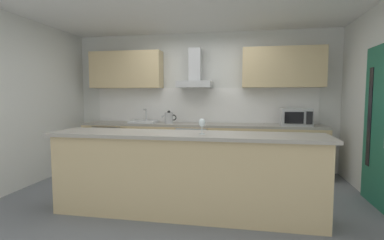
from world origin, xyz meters
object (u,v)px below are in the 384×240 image
microwave (296,117)px  refrigerator (113,147)px  oven (194,147)px  range_hood (195,75)px  sink (144,121)px  kettle (169,118)px  wine_glass (202,123)px

microwave → refrigerator: bearing=179.6°
oven → range_hood: range_hood is taller
sink → kettle: bearing=-5.1°
range_hood → oven: bearing=-90.0°
microwave → sink: size_ratio=1.00×
sink → range_hood: bearing=7.1°
sink → kettle: size_ratio=1.73×
sink → wine_glass: bearing=-54.9°
refrigerator → range_hood: bearing=4.7°
range_hood → wine_glass: range_hood is taller
refrigerator → sink: (0.64, 0.01, 0.50)m
microwave → range_hood: size_ratio=0.69×
refrigerator → kettle: kettle is taller
refrigerator → wine_glass: (2.04, -1.99, 0.68)m
microwave → wine_glass: (-1.33, -1.96, 0.05)m
refrigerator → kettle: bearing=-1.6°
oven → wine_glass: (0.45, -1.99, 0.64)m
sink → microwave: bearing=-0.8°
microwave → sink: 2.74m
kettle → refrigerator: bearing=178.4°
refrigerator → wine_glass: 2.93m
oven → range_hood: (-0.00, 0.13, 1.33)m
kettle → range_hood: 0.92m
oven → range_hood: size_ratio=1.11×
microwave → kettle: microwave is taller
oven → wine_glass: size_ratio=4.50×
kettle → oven: bearing=4.2°
oven → refrigerator: oven is taller
refrigerator → wine_glass: wine_glass is taller
kettle → range_hood: size_ratio=0.40×
oven → refrigerator: size_ratio=0.94×
sink → wine_glass: sink is taller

